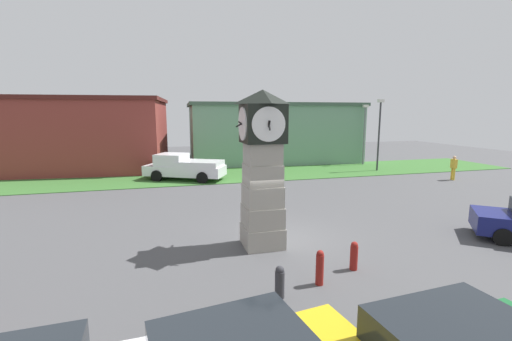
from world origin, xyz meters
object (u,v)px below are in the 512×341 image
Objects in this scene: clock_tower at (262,168)px; bollard_mid_row at (320,267)px; bollard_near_tower at (354,256)px; street_lamp_far_side at (364,130)px; pedestrian_near_bench at (454,166)px; bollard_far_row at (280,282)px; street_lamp_near_road at (379,130)px; pickup_truck at (184,167)px.

bollard_mid_row is at bearing -76.75° from clock_tower.
street_lamp_far_side is at bearing 57.15° from bollard_near_tower.
street_lamp_far_side is (-2.13, 8.09, 2.21)m from pedestrian_near_bench.
clock_tower is 3.98m from bollard_mid_row.
clock_tower is 1.01× the size of street_lamp_far_side.
clock_tower is 6.32× the size of bollard_far_row.
street_lamp_far_side is (0.74, 3.27, -0.18)m from street_lamp_near_road.
clock_tower reaches higher than bollard_near_tower.
clock_tower is 21.70m from street_lamp_far_side.
bollard_near_tower is 0.15× the size of street_lamp_near_road.
clock_tower is 18.83m from street_lamp_near_road.
bollard_near_tower is 16.27m from pickup_truck.
pedestrian_near_bench reaches higher than bollard_near_tower.
clock_tower is at bearing 129.79° from bollard_near_tower.
street_lamp_near_road reaches higher than pickup_truck.
pickup_truck is 16.74m from street_lamp_far_side.
bollard_near_tower is 22.63m from street_lamp_far_side.
bollard_mid_row reaches higher than bollard_near_tower.
pickup_truck is at bearing 98.45° from clock_tower.
clock_tower is 18.49m from pedestrian_near_bench.
clock_tower is 13.44m from pickup_truck.
pickup_truck is at bearing 179.49° from street_lamp_near_road.
street_lamp_far_side is (13.59, 19.45, 2.69)m from bollard_mid_row.
bollard_mid_row is 16.54m from pickup_truck.
bollard_far_row is 20.67m from pedestrian_near_bench.
street_lamp_near_road is at bearing 43.79° from clock_tower.
bollard_far_row is at bearing -160.73° from bollard_near_tower.
street_lamp_near_road is (15.54, -0.14, 2.45)m from pickup_truck.
pickup_truck is at bearing 94.82° from bollard_far_row.
clock_tower is 4.11m from bollard_near_tower.
street_lamp_far_side is (12.18, 18.87, 2.75)m from bollard_near_tower.
pedestrian_near_bench is at bearing 36.99° from bollard_near_tower.
bollard_far_row is (-0.55, -3.52, -2.39)m from clock_tower.
clock_tower is at bearing 81.15° from bollard_far_row.
bollard_near_tower is at bearing -143.01° from pedestrian_near_bench.
bollard_far_row is at bearing -145.41° from pedestrian_near_bench.
bollard_mid_row is at bearing -128.46° from street_lamp_near_road.
bollard_far_row is 0.16× the size of street_lamp_far_side.
bollard_mid_row is 20.86m from street_lamp_near_road.
pedestrian_near_bench reaches higher than bollard_far_row.
pickup_truck reaches higher than pedestrian_near_bench.
bollard_far_row is 0.50× the size of pedestrian_near_bench.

